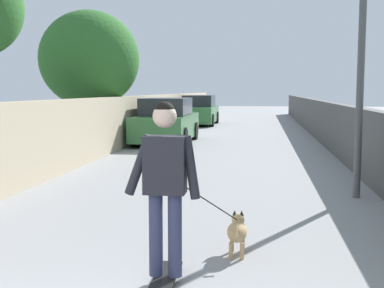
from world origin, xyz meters
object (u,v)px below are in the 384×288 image
Objects in this scene: dog at (237,230)px; person_skateboarder at (165,175)px; car_far at (199,111)px; tree_left_mid at (89,59)px; skateboard at (166,277)px; car_near at (166,122)px; lamp_post at (363,5)px.

person_skateboarder is at bearing 146.70° from dog.
tree_left_mid is at bearing 168.40° from car_far.
tree_left_mid reaches higher than car_far.
skateboard is 21.54m from car_far.
dog is 11.80m from car_near.
person_skateboarder is 1.31× the size of dog.
car_far is at bearing -11.60° from tree_left_mid.
dog is at bearing 150.01° from lamp_post.
person_skateboarder is (-0.00, -0.00, 0.97)m from skateboard.
person_skateboarder is 1.36m from dog.
car_far is at bearing 8.31° from dog.
car_near is at bearing -55.16° from tree_left_mid.
tree_left_mid reaches higher than person_skateboarder.
lamp_post reaches higher than dog.
dog is at bearing -33.30° from person_skateboarder.
tree_left_mid is 1.00× the size of car_far.
person_skateboarder reaches higher than car_far.
person_skateboarder reaches higher than skateboard.
lamp_post is 2.89× the size of person_skateboarder.
skateboard is 0.19× the size of car_near.
person_skateboarder is at bearing -169.16° from car_near.
car_far is (20.45, 2.99, 0.44)m from dog.
lamp_post is at bearing -149.35° from car_near.
car_near is (1.51, -2.17, -2.06)m from tree_left_mid.
dog is at bearing -165.34° from car_near.
person_skateboarder is at bearing -173.69° from car_far.
lamp_post reaches higher than car_far.
tree_left_mid is 5.37× the size of skateboard.
person_skateboarder is 0.38× the size of car_far.
person_skateboarder is at bearing 149.24° from lamp_post.
skateboard is at bearing 146.70° from dog.
lamp_post is at bearing -29.99° from dog.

